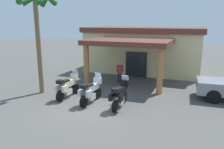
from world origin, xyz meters
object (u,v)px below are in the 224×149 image
at_px(motel_building, 143,49).
at_px(palm_tree_roadside, 37,13).
at_px(motorcycle_black, 120,95).
at_px(motorcycle_cream, 67,87).
at_px(motorcycle_silver, 91,91).
at_px(pedestrian, 120,71).

relative_size(motel_building, palm_tree_roadside, 1.60).
xyz_separation_m(motorcycle_black, palm_tree_roadside, (-5.64, 0.26, 4.37)).
xyz_separation_m(motorcycle_cream, motorcycle_silver, (1.76, -0.22, 0.00)).
bearing_deg(palm_tree_roadside, motorcycle_black, -2.63).
bearing_deg(motel_building, motorcycle_black, -83.50).
bearing_deg(motel_building, motorcycle_silver, -94.23).
height_order(motorcycle_cream, motorcycle_silver, same).
relative_size(motorcycle_black, pedestrian, 1.37).
height_order(motorcycle_cream, pedestrian, pedestrian).
height_order(motorcycle_black, palm_tree_roadside, palm_tree_roadside).
height_order(motel_building, motorcycle_silver, motel_building).
height_order(motorcycle_silver, motorcycle_black, same).
bearing_deg(motorcycle_silver, motorcycle_black, -85.79).
bearing_deg(palm_tree_roadside, pedestrian, 49.06).
height_order(motorcycle_silver, palm_tree_roadside, palm_tree_roadside).
bearing_deg(motorcycle_silver, palm_tree_roadside, 86.81).
distance_m(motel_building, pedestrian, 4.93).
distance_m(motel_building, palm_tree_roadside, 10.42).
xyz_separation_m(motorcycle_cream, palm_tree_roadside, (-2.11, 0.12, 4.37)).
xyz_separation_m(motel_building, motorcycle_black, (1.51, -9.35, -1.39)).
bearing_deg(motel_building, pedestrian, -97.25).
bearing_deg(motorcycle_silver, pedestrian, 3.33).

